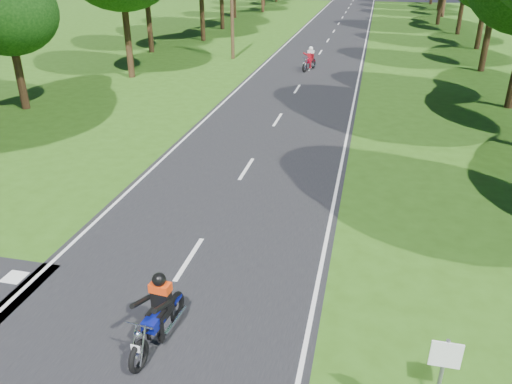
# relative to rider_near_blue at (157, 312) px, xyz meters

# --- Properties ---
(ground) EXTENTS (160.00, 160.00, 0.00)m
(ground) POSITION_rel_rider_near_blue_xyz_m (-0.46, 0.97, -0.78)
(ground) COLOR #294F12
(ground) RESTS_ON ground
(main_road) EXTENTS (7.00, 140.00, 0.02)m
(main_road) POSITION_rel_rider_near_blue_xyz_m (-0.46, 50.97, -0.77)
(main_road) COLOR black
(main_road) RESTS_ON ground
(road_markings) EXTENTS (7.40, 140.00, 0.01)m
(road_markings) POSITION_rel_rider_near_blue_xyz_m (-0.59, 49.10, -0.75)
(road_markings) COLOR silver
(road_markings) RESTS_ON main_road
(telegraph_pole) EXTENTS (1.20, 0.26, 8.00)m
(telegraph_pole) POSITION_rel_rider_near_blue_xyz_m (-6.46, 28.97, 3.30)
(telegraph_pole) COLOR #382616
(telegraph_pole) RESTS_ON ground
(road_sign) EXTENTS (0.45, 0.07, 2.00)m
(road_sign) POSITION_rel_rider_near_blue_xyz_m (5.04, -1.04, 0.57)
(road_sign) COLOR slate
(road_sign) RESTS_ON ground
(rider_near_blue) EXTENTS (0.77, 1.86, 1.51)m
(rider_near_blue) POSITION_rel_rider_near_blue_xyz_m (0.00, 0.00, 0.00)
(rider_near_blue) COLOR #0D178F
(rider_near_blue) RESTS_ON main_road
(rider_far_red) EXTENTS (1.05, 1.91, 1.51)m
(rider_far_red) POSITION_rel_rider_near_blue_xyz_m (-0.47, 26.14, 0.00)
(rider_far_red) COLOR #AB0D25
(rider_far_red) RESTS_ON main_road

